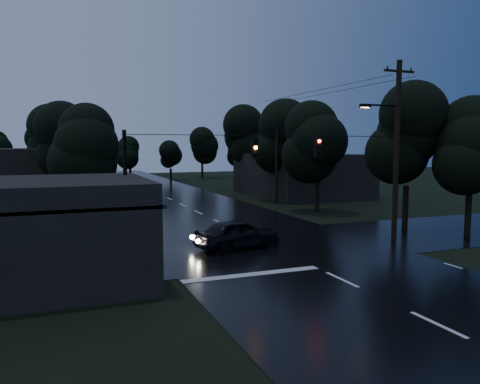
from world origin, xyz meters
TOP-DOWN VIEW (x-y plane):
  - ground at (0.00, 0.00)m, footprint 160.00×160.00m
  - main_road at (0.00, 30.00)m, footprint 12.00×120.00m
  - cross_street at (0.00, 12.00)m, footprint 60.00×9.00m
  - building_far_right at (14.00, 34.00)m, footprint 10.00×14.00m
  - building_far_left at (-14.00, 40.00)m, footprint 10.00×16.00m
  - utility_pole_main at (7.41, 11.00)m, footprint 3.50×0.30m
  - utility_pole_far at (8.30, 28.00)m, footprint 2.00×0.30m
  - anchor_pole_left at (-7.50, 11.00)m, footprint 0.18×0.18m
  - span_signals at (0.56, 10.99)m, footprint 15.00×0.37m
  - tree_corner_near at (10.00, 13.00)m, footprint 4.48×4.48m
  - tree_corner_far at (12.00, 10.00)m, footprint 3.92×3.92m
  - tree_left_a at (-9.00, 22.00)m, footprint 3.92×3.92m
  - tree_left_b at (-9.60, 30.00)m, footprint 4.20×4.20m
  - tree_left_c at (-10.20, 40.00)m, footprint 4.48×4.48m
  - tree_right_a at (9.00, 22.00)m, footprint 4.20×4.20m
  - tree_right_b at (9.60, 30.00)m, footprint 4.48×4.48m
  - tree_right_c at (10.20, 40.00)m, footprint 4.76×4.76m
  - car at (-1.75, 11.89)m, footprint 4.80×2.69m

SIDE VIEW (x-z plane):
  - ground at x=0.00m, z-range 0.00..0.00m
  - main_road at x=0.00m, z-range -0.01..0.01m
  - cross_street at x=0.00m, z-range -0.01..0.01m
  - car at x=-1.75m, z-range 0.00..1.54m
  - building_far_right at x=14.00m, z-range 0.00..4.40m
  - building_far_left at x=-14.00m, z-range 0.00..5.00m
  - anchor_pole_left at x=-7.50m, z-range 0.00..6.00m
  - utility_pole_far at x=8.30m, z-range 0.13..7.63m
  - tree_corner_far at x=12.00m, z-range 1.11..9.37m
  - tree_left_a at x=-9.00m, z-range 1.11..9.37m
  - span_signals at x=0.56m, z-range 4.69..5.80m
  - utility_pole_main at x=7.41m, z-range 0.26..10.26m
  - tree_left_b at x=-9.60m, z-range 1.19..10.04m
  - tree_right_a at x=9.00m, z-range 1.19..10.04m
  - tree_corner_near at x=10.00m, z-range 1.27..10.71m
  - tree_left_c at x=-10.20m, z-range 1.27..10.71m
  - tree_right_b at x=9.60m, z-range 1.27..10.71m
  - tree_right_c at x=10.20m, z-range 1.35..11.38m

